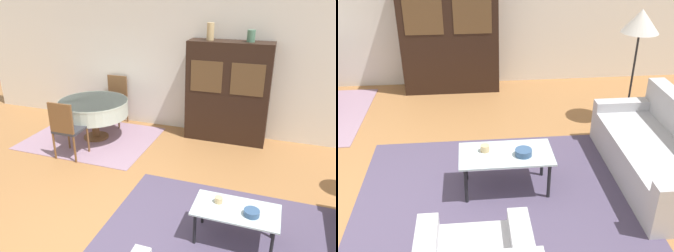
% 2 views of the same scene
% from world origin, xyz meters
% --- Properties ---
extents(ground_plane, '(14.00, 14.00, 0.00)m').
position_xyz_m(ground_plane, '(0.00, 0.00, 0.00)').
color(ground_plane, '#9E6B3D').
extents(wall_back, '(10.00, 0.06, 2.70)m').
position_xyz_m(wall_back, '(0.00, 3.63, 1.35)').
color(wall_back, silver).
rests_on(wall_back, ground_plane).
extents(area_rug, '(2.87, 2.07, 0.01)m').
position_xyz_m(area_rug, '(1.20, 0.54, 0.01)').
color(area_rug, '#4C425B').
rests_on(area_rug, ground_plane).
extents(dining_rug, '(2.38, 1.85, 0.01)m').
position_xyz_m(dining_rug, '(-1.75, 2.49, 0.01)').
color(dining_rug, gray).
rests_on(dining_rug, ground_plane).
extents(coffee_table, '(0.95, 0.50, 0.43)m').
position_xyz_m(coffee_table, '(1.30, 0.55, 0.39)').
color(coffee_table, black).
rests_on(coffee_table, area_rug).
extents(display_cabinet, '(1.50, 0.48, 1.86)m').
position_xyz_m(display_cabinet, '(0.68, 3.34, 0.93)').
color(display_cabinet, black).
rests_on(display_cabinet, ground_plane).
extents(dining_table, '(1.30, 1.30, 0.75)m').
position_xyz_m(dining_table, '(-1.69, 2.54, 0.61)').
color(dining_table, brown).
rests_on(dining_table, dining_rug).
extents(dining_chair_near, '(0.44, 0.44, 1.01)m').
position_xyz_m(dining_chair_near, '(-1.69, 1.67, 0.58)').
color(dining_chair_near, brown).
rests_on(dining_chair_near, dining_rug).
extents(dining_chair_far, '(0.44, 0.44, 1.01)m').
position_xyz_m(dining_chair_far, '(-1.69, 3.41, 0.58)').
color(dining_chair_far, brown).
rests_on(dining_chair_far, dining_rug).
extents(cup, '(0.09, 0.09, 0.07)m').
position_xyz_m(cup, '(1.09, 0.61, 0.47)').
color(cup, tan).
rests_on(cup, coffee_table).
extents(bowl, '(0.17, 0.17, 0.07)m').
position_xyz_m(bowl, '(1.47, 0.50, 0.47)').
color(bowl, '#33517A').
rests_on(bowl, coffee_table).
extents(vase_tall, '(0.13, 0.13, 0.30)m').
position_xyz_m(vase_tall, '(0.31, 3.34, 2.01)').
color(vase_tall, tan).
rests_on(vase_tall, display_cabinet).
extents(vase_short, '(0.14, 0.14, 0.20)m').
position_xyz_m(vase_short, '(1.01, 3.34, 1.96)').
color(vase_short, '#4C7A60').
rests_on(vase_short, display_cabinet).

